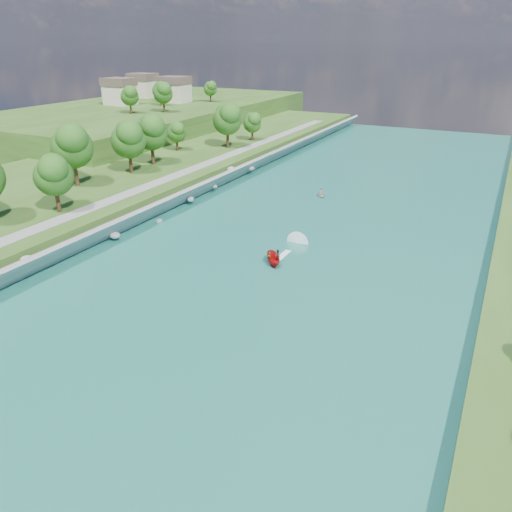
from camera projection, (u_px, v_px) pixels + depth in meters
The scene contains 10 objects.
ground at pixel (219, 308), 58.46m from camera, with size 260.00×260.00×0.00m, color #2D5119.
river_water at pixel (288, 249), 74.76m from camera, with size 55.00×240.00×0.10m, color #1B6961.
berm_west at pixel (47, 195), 94.90m from camera, with size 45.00×240.00×3.50m, color #2D5119.
ridge_west at pixel (154, 118), 168.54m from camera, with size 60.00×120.00×9.00m, color #2D5119.
riprap_bank at pixel (146, 214), 84.17m from camera, with size 3.67×236.00×4.05m.
riverside_path at pixel (117, 198), 86.89m from camera, with size 3.00×200.00×0.10m, color gray.
ridge_houses at pixel (146, 88), 171.66m from camera, with size 29.50×29.50×8.40m.
trees_ridge at pixel (163, 94), 152.45m from camera, with size 16.25×40.80×10.03m.
motorboat at pixel (278, 256), 70.72m from camera, with size 3.68×18.90×2.07m.
raft at pixel (321, 195), 99.42m from camera, with size 3.64×3.92×1.63m.
Camera 1 is at (27.09, -43.54, 29.06)m, focal length 35.00 mm.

